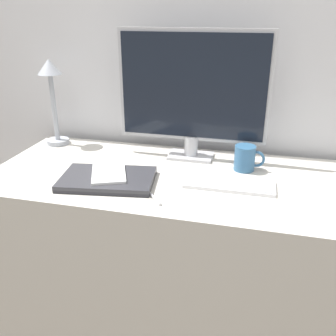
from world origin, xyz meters
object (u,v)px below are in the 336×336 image
keyboard (229,184)px  laptop (108,179)px  pen (151,195)px  desk_lamp (52,88)px  coffee_mug (245,158)px  monitor (193,92)px  ereader (109,172)px

keyboard → laptop: (-0.41, -0.07, 0.01)m
keyboard → pen: size_ratio=2.57×
laptop → desk_lamp: desk_lamp is taller
keyboard → pen: keyboard is taller
keyboard → coffee_mug: 0.16m
monitor → coffee_mug: 0.32m
ereader → coffee_mug: coffee_mug is taller
monitor → coffee_mug: size_ratio=5.16×
ereader → coffee_mug: size_ratio=1.98×
monitor → pen: size_ratio=4.87×
desk_lamp → coffee_mug: desk_lamp is taller
keyboard → ereader: size_ratio=1.38×
laptop → coffee_mug: bearing=26.5°
keyboard → pen: bearing=-150.3°
laptop → ereader: (-0.01, 0.02, 0.02)m
ereader → desk_lamp: bearing=140.6°
ereader → coffee_mug: (0.46, 0.20, 0.02)m
laptop → desk_lamp: (-0.37, 0.32, 0.23)m
keyboard → laptop: size_ratio=0.89×
ereader → desk_lamp: desk_lamp is taller
laptop → pen: size_ratio=2.89×
laptop → ereader: ereader is taller
laptop → desk_lamp: bearing=138.8°
desk_lamp → laptop: bearing=-41.2°
desk_lamp → pen: desk_lamp is taller
laptop → ereader: size_ratio=1.55×
monitor → pen: bearing=-99.6°
monitor → pen: monitor is taller
monitor → laptop: (-0.24, -0.30, -0.25)m
monitor → ereader: 0.44m
desk_lamp → pen: 0.71m
desk_lamp → pen: bearing=-35.3°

